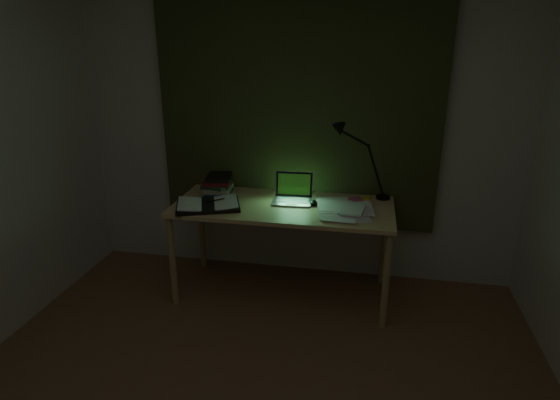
# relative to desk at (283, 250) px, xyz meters

# --- Properties ---
(wall_back) EXTENTS (3.50, 0.00, 2.50)m
(wall_back) POSITION_rel_desk_xyz_m (0.03, 0.43, 0.88)
(wall_back) COLOR beige
(wall_back) RESTS_ON ground
(curtain) EXTENTS (2.20, 0.06, 2.00)m
(curtain) POSITION_rel_desk_xyz_m (0.03, 0.39, 1.08)
(curtain) COLOR #34371B
(curtain) RESTS_ON wall_back
(desk) EXTENTS (1.62, 0.71, 0.74)m
(desk) POSITION_rel_desk_xyz_m (0.00, 0.00, 0.00)
(desk) COLOR #DAAF75
(desk) RESTS_ON floor
(laptop) EXTENTS (0.30, 0.34, 0.21)m
(laptop) POSITION_rel_desk_xyz_m (0.06, 0.06, 0.47)
(laptop) COLOR silver
(laptop) RESTS_ON desk
(open_textbook) EXTENTS (0.54, 0.46, 0.04)m
(open_textbook) POSITION_rel_desk_xyz_m (-0.53, -0.15, 0.39)
(open_textbook) COLOR white
(open_textbook) RESTS_ON desk
(book_stack) EXTENTS (0.21, 0.25, 0.16)m
(book_stack) POSITION_rel_desk_xyz_m (-0.55, 0.16, 0.45)
(book_stack) COLOR white
(book_stack) RESTS_ON desk
(loose_papers) EXTENTS (0.48, 0.49, 0.02)m
(loose_papers) POSITION_rel_desk_xyz_m (0.45, -0.04, 0.38)
(loose_papers) COLOR white
(loose_papers) RESTS_ON desk
(mouse) EXTENTS (0.06, 0.09, 0.03)m
(mouse) POSITION_rel_desk_xyz_m (0.22, 0.04, 0.39)
(mouse) COLOR black
(mouse) RESTS_ON desk
(sticky_yellow) EXTENTS (0.09, 0.09, 0.01)m
(sticky_yellow) POSITION_rel_desk_xyz_m (0.60, 0.26, 0.38)
(sticky_yellow) COLOR gold
(sticky_yellow) RESTS_ON desk
(sticky_pink) EXTENTS (0.11, 0.11, 0.02)m
(sticky_pink) POSITION_rel_desk_xyz_m (0.53, 0.19, 0.38)
(sticky_pink) COLOR #D45279
(sticky_pink) RESTS_ON desk
(desk_lamp) EXTENTS (0.42, 0.34, 0.58)m
(desk_lamp) POSITION_rel_desk_xyz_m (0.73, 0.28, 0.66)
(desk_lamp) COLOR black
(desk_lamp) RESTS_ON desk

